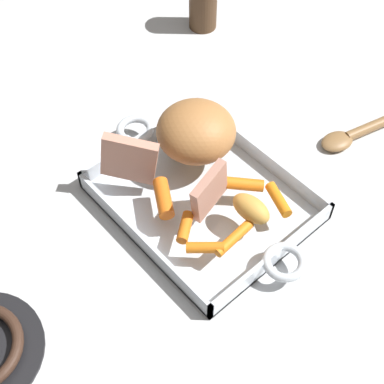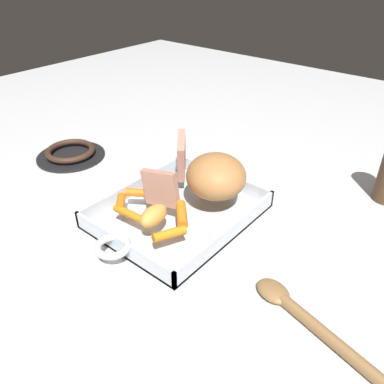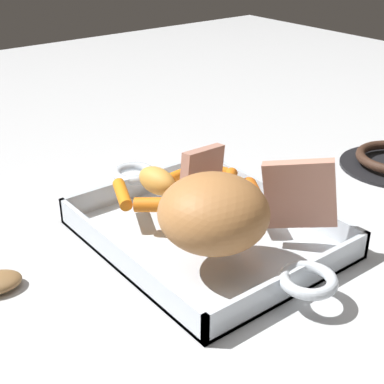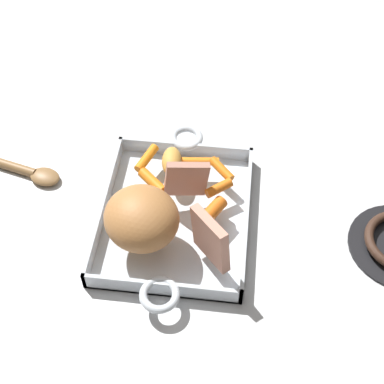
# 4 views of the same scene
# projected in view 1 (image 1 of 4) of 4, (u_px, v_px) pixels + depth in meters

# --- Properties ---
(ground_plane) EXTENTS (2.39, 2.39, 0.00)m
(ground_plane) POSITION_uv_depth(u_px,v_px,m) (203.00, 202.00, 0.87)
(ground_plane) COLOR silver
(roasting_dish) EXTENTS (0.39, 0.25, 0.04)m
(roasting_dish) POSITION_uv_depth(u_px,v_px,m) (203.00, 198.00, 0.86)
(roasting_dish) COLOR silver
(roasting_dish) RESTS_ON ground_plane
(pork_roast) EXTENTS (0.17, 0.17, 0.08)m
(pork_roast) POSITION_uv_depth(u_px,v_px,m) (196.00, 131.00, 0.85)
(pork_roast) COLOR #B17440
(pork_roast) RESTS_ON roasting_dish
(roast_slice_thin) EXTENTS (0.03, 0.08, 0.08)m
(roast_slice_thin) POSITION_uv_depth(u_px,v_px,m) (209.00, 191.00, 0.79)
(roast_slice_thin) COLOR tan
(roast_slice_thin) RESTS_ON roasting_dish
(roast_slice_thick) EXTENTS (0.08, 0.07, 0.09)m
(roast_slice_thick) POSITION_uv_depth(u_px,v_px,m) (129.00, 159.00, 0.82)
(roast_slice_thick) COLOR tan
(roast_slice_thick) RESTS_ON roasting_dish
(baby_carrot_short) EXTENTS (0.07, 0.05, 0.02)m
(baby_carrot_short) POSITION_uv_depth(u_px,v_px,m) (163.00, 198.00, 0.81)
(baby_carrot_short) COLOR orange
(baby_carrot_short) RESTS_ON roasting_dish
(baby_carrot_southwest) EXTENTS (0.06, 0.04, 0.02)m
(baby_carrot_southwest) POSITION_uv_depth(u_px,v_px,m) (278.00, 199.00, 0.81)
(baby_carrot_southwest) COLOR orange
(baby_carrot_southwest) RESTS_ON roasting_dish
(baby_carrot_center_right) EXTENTS (0.04, 0.05, 0.02)m
(baby_carrot_center_right) POSITION_uv_depth(u_px,v_px,m) (185.00, 227.00, 0.78)
(baby_carrot_center_right) COLOR orange
(baby_carrot_center_right) RESTS_ON roasting_dish
(baby_carrot_long) EXTENTS (0.05, 0.05, 0.02)m
(baby_carrot_long) POSITION_uv_depth(u_px,v_px,m) (205.00, 248.00, 0.77)
(baby_carrot_long) COLOR orange
(baby_carrot_long) RESTS_ON roasting_dish
(baby_carrot_northwest) EXTENTS (0.02, 0.07, 0.02)m
(baby_carrot_northwest) POSITION_uv_depth(u_px,v_px,m) (234.00, 238.00, 0.78)
(baby_carrot_northwest) COLOR orange
(baby_carrot_northwest) RESTS_ON roasting_dish
(baby_carrot_northeast) EXTENTS (0.06, 0.06, 0.02)m
(baby_carrot_northeast) POSITION_uv_depth(u_px,v_px,m) (243.00, 184.00, 0.83)
(baby_carrot_northeast) COLOR orange
(baby_carrot_northeast) RESTS_ON roasting_dish
(potato_golden_large) EXTENTS (0.06, 0.04, 0.03)m
(potato_golden_large) POSITION_uv_depth(u_px,v_px,m) (251.00, 209.00, 0.79)
(potato_golden_large) COLOR gold
(potato_golden_large) RESTS_ON roasting_dish
(serving_spoon) EXTENTS (0.09, 0.24, 0.02)m
(serving_spoon) POSITION_uv_depth(u_px,v_px,m) (371.00, 127.00, 0.95)
(serving_spoon) COLOR olive
(serving_spoon) RESTS_ON ground_plane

